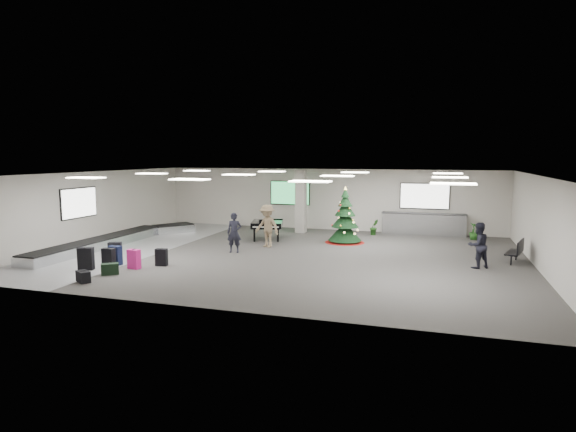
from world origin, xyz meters
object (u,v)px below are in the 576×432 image
(service_counter, at_px, (423,224))
(baggage_carousel, at_px, (117,240))
(grand_piano, at_px, (267,224))
(traveler_a, at_px, (234,233))
(bench, at_px, (517,250))
(pink_suitcase, at_px, (134,259))
(potted_plant_right, at_px, (474,231))
(traveler_bench, at_px, (478,245))
(potted_plant_left, at_px, (374,227))
(traveler_b, at_px, (267,226))
(christmas_tree, at_px, (345,223))

(service_counter, bearing_deg, baggage_carousel, -152.33)
(baggage_carousel, height_order, grand_piano, grand_piano)
(traveler_a, bearing_deg, bench, -4.64)
(pink_suitcase, bearing_deg, potted_plant_right, 48.81)
(baggage_carousel, bearing_deg, traveler_bench, -0.26)
(potted_plant_right, bearing_deg, baggage_carousel, -158.43)
(potted_plant_left, bearing_deg, service_counter, 18.20)
(bench, bearing_deg, traveler_b, -164.36)
(service_counter, bearing_deg, traveler_b, -140.01)
(bench, distance_m, traveler_bench, 1.98)
(baggage_carousel, height_order, traveler_a, traveler_a)
(pink_suitcase, relative_size, potted_plant_left, 0.88)
(grand_piano, xyz_separation_m, traveler_b, (0.61, -1.69, 0.19))
(bench, xyz_separation_m, potted_plant_right, (-1.15, 4.72, -0.08))
(grand_piano, xyz_separation_m, potted_plant_right, (9.21, 2.85, -0.32))
(christmas_tree, bearing_deg, grand_piano, -174.27)
(christmas_tree, height_order, grand_piano, christmas_tree)
(baggage_carousel, height_order, pink_suitcase, pink_suitcase)
(traveler_a, xyz_separation_m, potted_plant_right, (9.47, 6.05, -0.41))
(baggage_carousel, bearing_deg, traveler_a, -0.63)
(bench, xyz_separation_m, potted_plant_left, (-5.77, 4.70, -0.08))
(grand_piano, bearing_deg, pink_suitcase, -124.62)
(potted_plant_left, relative_size, potted_plant_right, 0.99)
(pink_suitcase, distance_m, traveler_bench, 11.96)
(bench, bearing_deg, grand_piano, -173.55)
(service_counter, distance_m, traveler_b, 8.23)
(traveler_a, bearing_deg, traveler_bench, -11.81)
(service_counter, relative_size, grand_piano, 1.97)
(potted_plant_right, bearing_deg, traveler_a, -147.43)
(service_counter, distance_m, traveler_a, 9.88)
(pink_suitcase, relative_size, bench, 0.49)
(pink_suitcase, height_order, traveler_b, traveler_b)
(service_counter, bearing_deg, potted_plant_left, -161.80)
(traveler_b, distance_m, potted_plant_left, 6.05)
(bench, relative_size, traveler_bench, 0.88)
(potted_plant_left, bearing_deg, traveler_a, -128.78)
(baggage_carousel, xyz_separation_m, pink_suitcase, (3.48, -3.70, 0.12))
(service_counter, xyz_separation_m, pink_suitcase, (-9.36, -10.43, -0.21))
(traveler_b, relative_size, potted_plant_right, 2.28)
(service_counter, relative_size, pink_suitcase, 5.86)
(potted_plant_left, bearing_deg, christmas_tree, -112.06)
(grand_piano, distance_m, potted_plant_right, 9.65)
(pink_suitcase, bearing_deg, service_counter, 57.20)
(traveler_b, height_order, potted_plant_right, traveler_b)
(traveler_a, height_order, potted_plant_left, traveler_a)
(baggage_carousel, xyz_separation_m, potted_plant_left, (10.52, 5.97, 0.18))
(potted_plant_left, bearing_deg, pink_suitcase, -126.04)
(potted_plant_left, distance_m, potted_plant_right, 4.62)
(grand_piano, distance_m, bench, 10.53)
(baggage_carousel, bearing_deg, potted_plant_left, 29.58)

